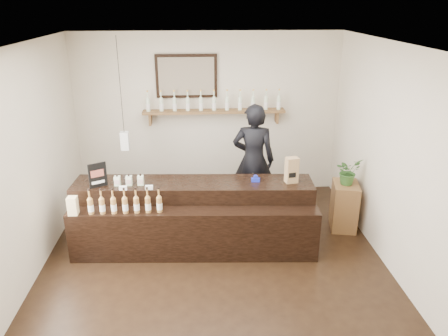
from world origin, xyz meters
TOP-DOWN VIEW (x-y plane):
  - ground at (0.00, 0.00)m, footprint 5.00×5.00m
  - room_shell at (0.00, 0.00)m, footprint 5.00×5.00m
  - back_wall_decor at (-0.15, 2.37)m, footprint 2.66×0.96m
  - counter at (-0.27, 0.58)m, footprint 3.33×1.05m
  - promo_sign at (-1.52, 0.61)m, footprint 0.22×0.14m
  - paper_bag at (1.08, 0.61)m, footprint 0.18×0.15m
  - tape_dispenser at (0.60, 0.66)m, footprint 0.12×0.05m
  - side_cabinet at (2.00, 0.96)m, footprint 0.45×0.56m
  - potted_plant at (2.00, 0.96)m, footprint 0.46×0.44m
  - shopkeeper at (0.68, 1.55)m, footprint 0.82×0.62m

SIDE VIEW (x-z plane):
  - ground at x=0.00m, z-range 0.00..0.00m
  - side_cabinet at x=2.00m, z-range 0.00..0.72m
  - counter at x=-0.27m, z-range -0.11..0.97m
  - potted_plant at x=2.00m, z-range 0.72..1.12m
  - tape_dispenser at x=0.60m, z-range 0.91..1.01m
  - shopkeeper at x=0.68m, z-range 0.00..2.05m
  - promo_sign at x=-1.52m, z-range 0.92..1.26m
  - paper_bag at x=1.08m, z-range 0.92..1.28m
  - room_shell at x=0.00m, z-range -0.80..4.20m
  - back_wall_decor at x=-0.15m, z-range 0.91..2.60m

